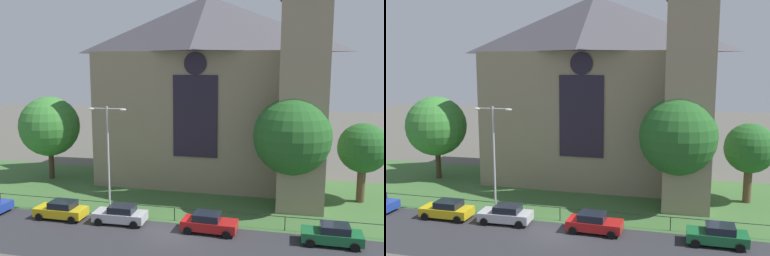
{
  "view_description": "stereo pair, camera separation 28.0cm",
  "coord_description": "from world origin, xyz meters",
  "views": [
    {
      "loc": [
        8.6,
        -28.68,
        12.65
      ],
      "look_at": [
        -0.12,
        8.0,
        6.89
      ],
      "focal_mm": 38.67,
      "sensor_mm": 36.0,
      "label": 1
    },
    {
      "loc": [
        8.87,
        -28.61,
        12.65
      ],
      "look_at": [
        -0.12,
        8.0,
        6.89
      ],
      "focal_mm": 38.67,
      "sensor_mm": 36.0,
      "label": 2
    }
  ],
  "objects": [
    {
      "name": "parked_car_green",
      "position": [
        11.87,
        0.7,
        0.74
      ],
      "size": [
        4.21,
        2.04,
        1.51
      ],
      "rotation": [
        0.0,
        0.0,
        3.14
      ],
      "color": "#196033",
      "rests_on": "ground"
    },
    {
      "name": "tree_left_far",
      "position": [
        -17.22,
        11.68,
        5.93
      ],
      "size": [
        6.57,
        6.57,
        9.23
      ],
      "color": "#423021",
      "rests_on": "ground"
    },
    {
      "name": "parked_car_red",
      "position": [
        2.92,
        0.84,
        0.74
      ],
      "size": [
        4.26,
        2.15,
        1.51
      ],
      "rotation": [
        0.0,
        0.0,
        -0.04
      ],
      "color": "#B21919",
      "rests_on": "ground"
    },
    {
      "name": "iron_railing",
      "position": [
        -0.29,
        2.5,
        0.99
      ],
      "size": [
        35.47,
        0.07,
        1.13
      ],
      "color": "black",
      "rests_on": "ground"
    },
    {
      "name": "church_building",
      "position": [
        0.48,
        15.5,
        10.27
      ],
      "size": [
        23.2,
        16.2,
        26.0
      ],
      "color": "gray",
      "rests_on": "ground"
    },
    {
      "name": "parked_car_silver",
      "position": [
        -4.36,
        0.96,
        0.74
      ],
      "size": [
        4.25,
        2.12,
        1.51
      ],
      "rotation": [
        0.0,
        0.0,
        3.17
      ],
      "color": "#B7B7BC",
      "rests_on": "ground"
    },
    {
      "name": "ground",
      "position": [
        0.0,
        10.0,
        0.0
      ],
      "size": [
        160.0,
        160.0,
        0.0
      ],
      "primitive_type": "plane",
      "color": "#56544C"
    },
    {
      "name": "road_asphalt",
      "position": [
        0.0,
        -2.0,
        0.0
      ],
      "size": [
        120.0,
        8.0,
        0.01
      ],
      "primitive_type": "cube",
      "color": "#2D2D33",
      "rests_on": "ground"
    },
    {
      "name": "streetlamp_near",
      "position": [
        -5.94,
        2.4,
        5.83
      ],
      "size": [
        3.37,
        0.26,
        9.32
      ],
      "color": "#B2B2B7",
      "rests_on": "ground"
    },
    {
      "name": "parked_car_yellow",
      "position": [
        -9.56,
        0.8,
        0.74
      ],
      "size": [
        4.21,
        2.04,
        1.51
      ],
      "rotation": [
        0.0,
        0.0,
        3.14
      ],
      "color": "gold",
      "rests_on": "ground"
    },
    {
      "name": "grass_verge",
      "position": [
        0.0,
        8.0,
        0.0
      ],
      "size": [
        120.0,
        20.0,
        0.01
      ],
      "primitive_type": "cube",
      "color": "#3D6633",
      "rests_on": "ground"
    },
    {
      "name": "tree_right_far",
      "position": [
        15.3,
        11.1,
        5.06
      ],
      "size": [
        4.58,
        4.58,
        7.42
      ],
      "color": "brown",
      "rests_on": "ground"
    },
    {
      "name": "tree_right_near",
      "position": [
        8.89,
        6.95,
        6.63
      ],
      "size": [
        6.63,
        6.63,
        9.97
      ],
      "color": "#4C3823",
      "rests_on": "ground"
    }
  ]
}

